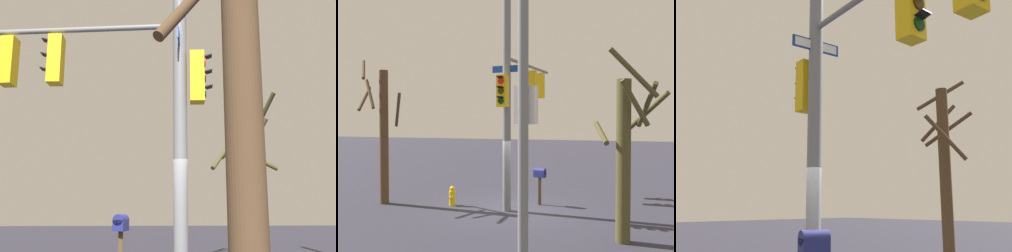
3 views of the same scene
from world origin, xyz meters
The scene contains 4 objects.
main_signal_pole_assembly centered at (-0.34, -0.24, 4.99)m, with size 5.54×3.71×9.54m.
mailbox centered at (-0.84, 0.75, 1.11)m, with size 0.35×0.49×1.41m.
bare_tree_behind_pole centered at (2.82, 3.65, 2.45)m, with size 2.05×1.98×5.09m.
bare_tree_across_street centered at (0.48, -5.14, 2.80)m, with size 1.85×1.86×5.60m.
Camera 1 is at (-0.42, -8.42, 1.43)m, focal length 43.47 mm.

